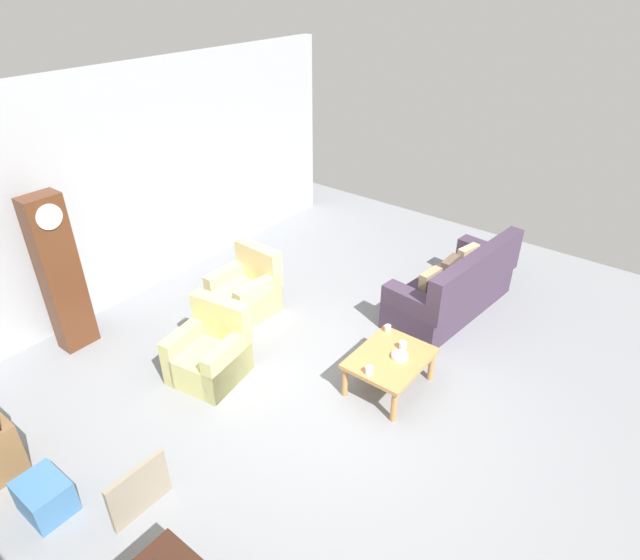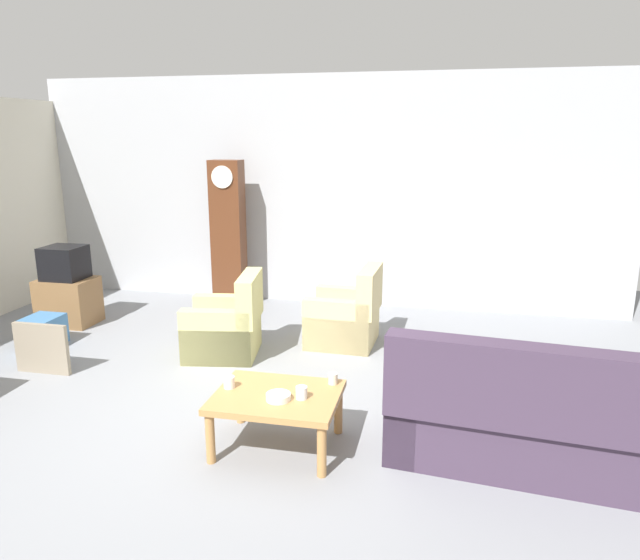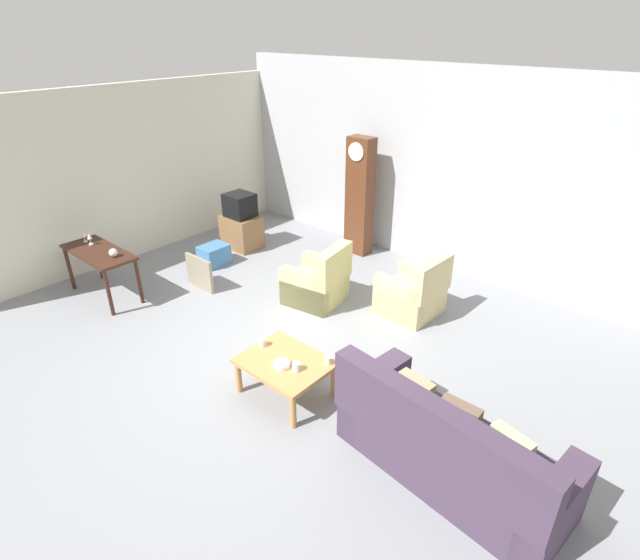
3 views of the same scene
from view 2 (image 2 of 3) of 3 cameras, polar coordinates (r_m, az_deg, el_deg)
ground_plane at (r=5.38m, az=-7.85°, el=-12.42°), size 10.40×10.40×0.00m
garage_door_wall at (r=8.32m, az=0.34°, el=8.62°), size 8.40×0.16×3.20m
couch_floral at (r=4.61m, az=20.37°, el=-13.01°), size 2.18×1.09×1.04m
armchair_olive_near at (r=6.54m, az=-9.16°, el=-4.69°), size 0.90×0.88×0.92m
armchair_olive_far at (r=6.81m, az=2.61°, el=-3.78°), size 0.82×0.79×0.92m
coffee_table_wood at (r=4.59m, az=-4.25°, el=-11.82°), size 0.96×0.76×0.45m
grandfather_clock at (r=8.27m, az=-8.99°, el=4.46°), size 0.44×0.30×2.06m
tv_stand_cabinet at (r=8.19m, az=-23.46°, el=-1.92°), size 0.68×0.52×0.60m
tv_crt at (r=8.07m, az=-23.81°, el=1.56°), size 0.48×0.44×0.42m
framed_picture_leaning at (r=6.62m, az=-25.65°, el=-6.09°), size 0.60×0.05×0.53m
storage_box_blue at (r=7.47m, az=-25.63°, el=-4.61°), size 0.37×0.47×0.35m
cup_white_porcelain at (r=4.69m, az=-8.91°, el=-9.88°), size 0.09×0.09×0.09m
cup_blue_rimmed at (r=4.46m, az=-1.82°, el=-11.00°), size 0.09×0.09×0.10m
cup_cream_tall at (r=4.71m, az=1.28°, el=-9.66°), size 0.08×0.08×0.09m
bowl_white_stacked at (r=4.46m, az=-4.11°, el=-11.36°), size 0.19×0.19×0.05m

